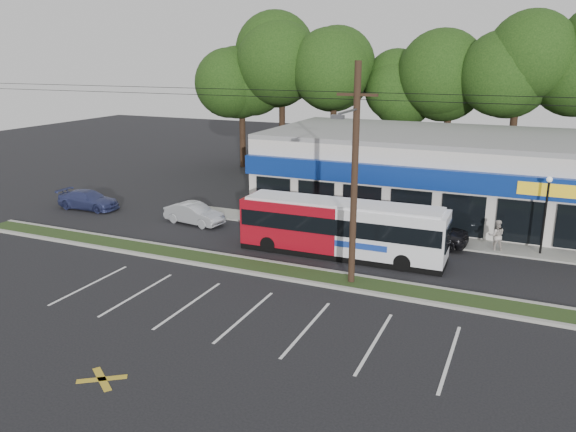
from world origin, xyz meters
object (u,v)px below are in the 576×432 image
Objects in this scene: utility_pole at (351,169)px; metrobus at (342,227)px; pedestrian_a at (381,236)px; lamp_post at (546,206)px; car_blue at (88,200)px; car_dark at (423,229)px; car_silver at (194,214)px; pedestrian_b at (496,236)px.

utility_pole is 5.48m from metrobus.
pedestrian_a is at bearing 87.06° from utility_pole.
lamp_post is at bearing 22.97° from metrobus.
lamp_post is at bearing 165.33° from pedestrian_a.
car_blue is (-28.68, -2.34, -2.03)m from lamp_post.
car_blue is at bearing 98.33° from car_dark.
car_dark is 2.83× the size of pedestrian_a.
metrobus is (-9.67, -4.30, -1.13)m from lamp_post.
metrobus is 19.14m from car_blue.
car_silver is at bearing -35.78° from pedestrian_a.
car_dark is 1.24× the size of car_silver.
car_dark is at bearing -174.51° from lamp_post.
pedestrian_b reaches higher than car_dark.
car_silver is (-13.92, -1.88, -0.19)m from car_dark.
lamp_post is 0.39× the size of metrobus.
pedestrian_a reaches higher than car_silver.
lamp_post reaches higher than metrobus.
metrobus is at bearing -92.17° from car_silver.
metrobus reaches higher than pedestrian_a.
metrobus reaches higher than car_silver.
metrobus reaches higher than car_blue.
lamp_post is 1.06× the size of car_silver.
lamp_post is 20.25m from car_silver.
pedestrian_a is at bearing -160.50° from lamp_post.
pedestrian_a is (-7.91, -2.80, -1.79)m from lamp_post.
car_silver is at bearing -7.83° from pedestrian_b.
utility_pole reaches higher than metrobus.
car_dark reaches higher than car_silver.
pedestrian_b is at bearing -87.72° from car_blue.
car_blue is at bearing 164.90° from utility_pole.
pedestrian_b is (17.76, 2.16, 0.21)m from car_silver.
metrobus is 6.21× the size of pedestrian_a.
pedestrian_b reaches higher than car_blue.
car_dark is 22.67m from car_blue.
car_silver is (-20.00, -2.46, -2.01)m from lamp_post.
car_blue is at bearing 97.13° from car_silver.
metrobus reaches higher than pedestrian_b.
utility_pole reaches higher than pedestrian_a.
lamp_post is 0.86× the size of car_dark.
car_silver is 12.10m from pedestrian_a.
utility_pole is at bearing -106.66° from car_silver.
pedestrian_b is (7.43, 4.00, -0.67)m from metrobus.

